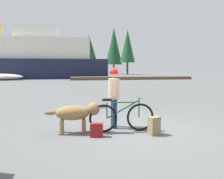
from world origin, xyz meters
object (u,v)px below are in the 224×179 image
Objects in this scene: bicycle at (122,117)px; ferry_boat at (21,59)px; backpack at (154,126)px; handbag_pannier at (97,130)px; dog at (76,113)px; person_cyclist at (114,92)px.

bicycle is 0.07× the size of ferry_boat.
backpack is 1.49m from handbag_pannier.
dog is 0.76m from handbag_pannier.
handbag_pannier is 34.54m from ferry_boat.
bicycle is 5.20× the size of handbag_pannier.
handbag_pannier is at bearing -125.26° from person_cyclist.
dog is 33.96m from ferry_boat.
bicycle is 1.04× the size of person_cyclist.
dog is 3.09× the size of backpack.
ferry_boat reaches higher than handbag_pannier.
backpack is (0.89, -0.91, -0.80)m from person_cyclist.
dog is 2.06m from backpack.
bicycle reaches higher than handbag_pannier.
ferry_boat reaches higher than backpack.
handbag_pannier is at bearing -75.83° from ferry_boat.
bicycle is 1.23× the size of dog.
person_cyclist reaches higher than bicycle.
ferry_boat is (-9.02, 32.54, 1.94)m from person_cyclist.
dog is (-1.08, -0.39, -0.50)m from person_cyclist.
dog is at bearing 165.23° from backpack.
dog is at bearing -160.12° from person_cyclist.
person_cyclist is at bearing 134.36° from backpack.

